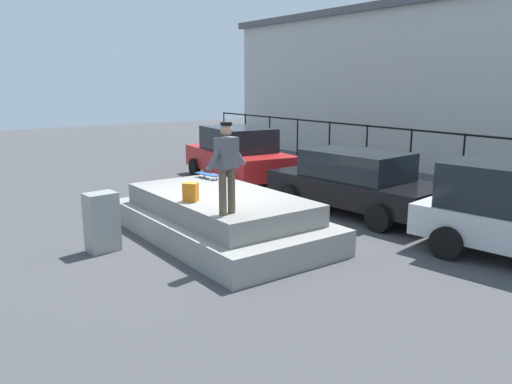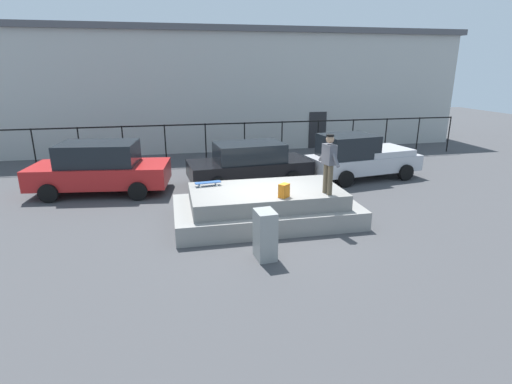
# 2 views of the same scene
# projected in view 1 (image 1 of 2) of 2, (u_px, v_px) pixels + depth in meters

# --- Properties ---
(ground_plane) EXTENTS (60.00, 60.00, 0.00)m
(ground_plane) POSITION_uv_depth(u_px,v_px,m) (213.00, 237.00, 11.08)
(ground_plane) COLOR #424244
(concrete_ledge) EXTENTS (5.32, 2.85, 0.98)m
(concrete_ledge) POSITION_uv_depth(u_px,v_px,m) (220.00, 217.00, 10.99)
(concrete_ledge) COLOR gray
(concrete_ledge) RESTS_ON ground_plane
(skateboarder) EXTENTS (0.32, 0.96, 1.66)m
(skateboarder) POSITION_uv_depth(u_px,v_px,m) (227.00, 162.00, 8.97)
(skateboarder) COLOR brown
(skateboarder) RESTS_ON concrete_ledge
(skateboard) EXTENTS (0.78, 0.29, 0.12)m
(skateboard) POSITION_uv_depth(u_px,v_px,m) (207.00, 175.00, 12.51)
(skateboard) COLOR #264C8C
(skateboard) RESTS_ON concrete_ledge
(backpack) EXTENTS (0.34, 0.33, 0.38)m
(backpack) POSITION_uv_depth(u_px,v_px,m) (191.00, 192.00, 10.11)
(backpack) COLOR orange
(backpack) RESTS_ON concrete_ledge
(car_red_sedan_near) EXTENTS (4.96, 2.70, 1.82)m
(car_red_sedan_near) POSITION_uv_depth(u_px,v_px,m) (238.00, 154.00, 17.23)
(car_red_sedan_near) COLOR #B21E1E
(car_red_sedan_near) RESTS_ON ground_plane
(car_black_sedan_mid) EXTENTS (4.78, 2.47, 1.61)m
(car_black_sedan_mid) POSITION_uv_depth(u_px,v_px,m) (356.00, 181.00, 12.94)
(car_black_sedan_mid) COLOR black
(car_black_sedan_mid) RESTS_ON ground_plane
(utility_box) EXTENTS (0.49, 0.63, 1.19)m
(utility_box) POSITION_uv_depth(u_px,v_px,m) (102.00, 222.00, 10.05)
(utility_box) COLOR gray
(utility_box) RESTS_ON ground_plane
(fence_row) EXTENTS (24.06, 0.06, 1.87)m
(fence_row) POSITION_uv_depth(u_px,v_px,m) (436.00, 150.00, 15.40)
(fence_row) COLOR black
(fence_row) RESTS_ON ground_plane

